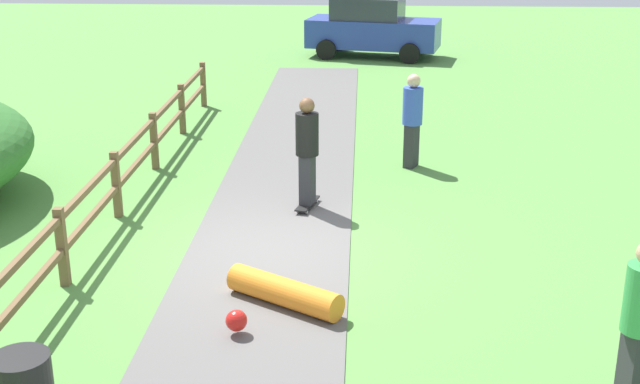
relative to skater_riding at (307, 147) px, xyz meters
name	(u,v)px	position (x,y,z in m)	size (l,w,h in m)	color
ground_plane	(269,251)	(-0.46, -1.81, -1.07)	(60.00, 60.00, 0.00)	#568E42
asphalt_path	(269,250)	(-0.46, -1.81, -1.06)	(2.40, 28.00, 0.02)	#605E5B
wooden_fence	(91,205)	(-3.06, -1.81, -0.40)	(0.12, 18.12, 1.10)	brown
skater_riding	(307,147)	(0.00, 0.00, 0.00)	(0.46, 0.82, 1.87)	black
skater_fallen	(281,294)	(-0.10, -3.64, -0.87)	(1.56, 1.50, 0.36)	orange
bystander_blue	(412,116)	(1.85, 2.42, -0.06)	(0.51, 0.51, 1.81)	#2D2D33
parked_car_blue	(372,27)	(1.17, 14.33, -0.11)	(4.46, 2.66, 1.92)	#283D99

